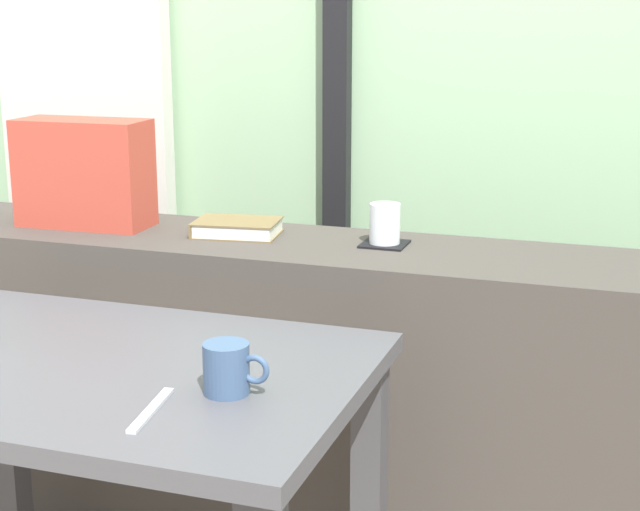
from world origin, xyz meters
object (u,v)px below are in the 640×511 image
object	(u,v)px
juice_glass	(385,225)
throw_pillow	(84,173)
coaster_square	(384,244)
closed_book	(237,227)
fork_utensil	(151,410)
ceramic_mug	(228,368)
breakfast_table	(103,430)

from	to	relation	value
juice_glass	throw_pillow	distance (m)	0.75
coaster_square	throw_pillow	bearing A→B (deg)	-177.30
closed_book	throw_pillow	size ratio (longest dim) A/B	0.66
throw_pillow	fork_utensil	size ratio (longest dim) A/B	1.88
juice_glass	ceramic_mug	bearing A→B (deg)	-95.57
coaster_square	fork_utensil	distance (m)	0.84
breakfast_table	throw_pillow	xyz separation A→B (m)	(-0.40, 0.62, 0.35)
fork_utensil	ceramic_mug	bearing A→B (deg)	44.41
juice_glass	fork_utensil	xyz separation A→B (m)	(-0.15, -0.82, -0.13)
juice_glass	ceramic_mug	distance (m)	0.72
coaster_square	breakfast_table	bearing A→B (deg)	-117.61
breakfast_table	closed_book	xyz separation A→B (m)	(-0.01, 0.65, 0.24)
throw_pillow	fork_utensil	world-z (taller)	throw_pillow
juice_glass	fork_utensil	bearing A→B (deg)	-100.53
breakfast_table	juice_glass	distance (m)	0.79
breakfast_table	coaster_square	bearing A→B (deg)	62.39
closed_book	ceramic_mug	size ratio (longest dim) A/B	1.88
coaster_square	closed_book	xyz separation A→B (m)	(-0.36, -0.01, 0.02)
breakfast_table	fork_utensil	size ratio (longest dim) A/B	5.55
breakfast_table	ceramic_mug	size ratio (longest dim) A/B	8.35
breakfast_table	ceramic_mug	xyz separation A→B (m)	(0.27, -0.06, 0.17)
breakfast_table	throw_pillow	world-z (taller)	throw_pillow
breakfast_table	closed_book	bearing A→B (deg)	91.12
coaster_square	fork_utensil	bearing A→B (deg)	-100.53
breakfast_table	coaster_square	world-z (taller)	coaster_square
fork_utensil	closed_book	bearing A→B (deg)	96.19
throw_pillow	closed_book	bearing A→B (deg)	3.29
throw_pillow	fork_utensil	xyz separation A→B (m)	(0.59, -0.79, -0.22)
coaster_square	juice_glass	world-z (taller)	juice_glass
ceramic_mug	coaster_square	bearing A→B (deg)	84.43
fork_utensil	ceramic_mug	world-z (taller)	ceramic_mug
coaster_square	fork_utensil	xyz separation A→B (m)	(-0.15, -0.82, -0.09)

